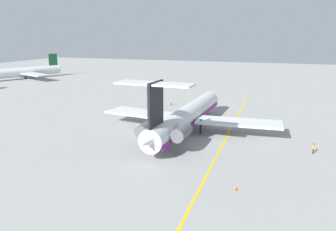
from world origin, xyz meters
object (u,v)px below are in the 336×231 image
(main_jetliner, at_px, (186,116))
(safety_cone_nose, at_px, (235,188))
(airliner_mid_right, at_px, (23,72))
(ground_crew_near_tail, at_px, (171,101))
(ground_crew_portside, at_px, (314,147))
(ground_crew_near_nose, at_px, (155,100))

(main_jetliner, relative_size, safety_cone_nose, 73.05)
(airliner_mid_right, height_order, ground_crew_near_tail, airliner_mid_right)
(main_jetliner, height_order, ground_crew_portside, main_jetliner)
(airliner_mid_right, distance_m, ground_crew_near_tail, 82.29)
(main_jetliner, xyz_separation_m, airliner_mid_right, (52.68, 86.97, -0.26))
(airliner_mid_right, relative_size, ground_crew_portside, 18.40)
(ground_crew_near_tail, bearing_deg, airliner_mid_right, -81.81)
(airliner_mid_right, xyz_separation_m, ground_crew_near_nose, (-29.76, -71.76, -1.86))
(airliner_mid_right, bearing_deg, ground_crew_portside, 84.80)
(airliner_mid_right, height_order, ground_crew_portside, airliner_mid_right)
(airliner_mid_right, relative_size, ground_crew_near_nose, 18.96)
(ground_crew_portside, bearing_deg, safety_cone_nose, -73.09)
(main_jetliner, xyz_separation_m, safety_cone_nose, (-21.42, -12.45, -2.92))
(ground_crew_near_tail, height_order, safety_cone_nose, ground_crew_near_tail)
(main_jetliner, xyz_separation_m, ground_crew_near_tail, (22.50, 10.44, -2.09))
(ground_crew_near_nose, relative_size, ground_crew_near_tail, 0.98)
(ground_crew_near_nose, relative_size, ground_crew_portside, 0.97)
(safety_cone_nose, bearing_deg, main_jetliner, 30.18)
(ground_crew_near_tail, bearing_deg, ground_crew_portside, 80.12)
(ground_crew_near_tail, relative_size, safety_cone_nose, 3.16)
(main_jetliner, height_order, ground_crew_near_nose, main_jetliner)
(ground_crew_near_nose, relative_size, safety_cone_nose, 3.10)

